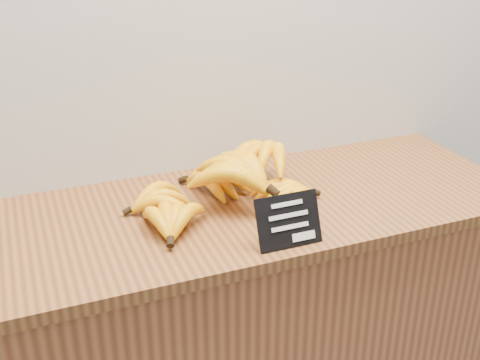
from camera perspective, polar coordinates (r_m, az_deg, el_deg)
name	(u,v)px	position (r m, az deg, el deg)	size (l,w,h in m)	color
counter	(233,357)	(1.75, -0.63, -16.45)	(1.39, 0.50, 0.90)	#A35D34
counter_top	(233,210)	(1.49, -0.71, -2.91)	(1.47, 0.54, 0.03)	brown
chalkboard_sign	(289,221)	(1.30, 4.64, -3.88)	(0.15, 0.01, 0.12)	black
banana_pile	(225,183)	(1.46, -1.47, -0.25)	(0.52, 0.37, 0.13)	#FFB50A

